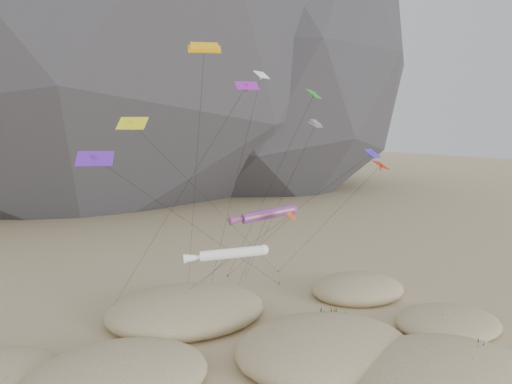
# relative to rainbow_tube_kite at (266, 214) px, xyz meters

# --- Properties ---
(dunes) EXTENTS (49.87, 36.54, 3.54)m
(dunes) POSITION_rel_rainbow_tube_kite_xyz_m (-4.59, -6.71, -9.83)
(dunes) COLOR #CCB789
(dunes) RESTS_ON ground
(dune_grass) EXTENTS (41.73, 28.58, 1.52)m
(dune_grass) POSITION_rel_rainbow_tube_kite_xyz_m (-2.37, -7.98, -9.66)
(dune_grass) COLOR black
(dune_grass) RESTS_ON ground
(kite_stakes) EXTENTS (21.52, 7.81, 0.30)m
(kite_stakes) POSITION_rel_rainbow_tube_kite_xyz_m (-0.67, 11.35, -10.36)
(kite_stakes) COLOR #3F2D1E
(kite_stakes) RESTS_ON ground
(rainbow_tube_kite) EXTENTS (6.97, 10.72, 11.29)m
(rainbow_tube_kite) POSITION_rel_rainbow_tube_kite_xyz_m (0.00, 0.00, 0.00)
(rainbow_tube_kite) COLOR #FB331A
(rainbow_tube_kite) RESTS_ON ground
(white_tube_kite) EXTENTS (7.42, 18.98, 9.42)m
(white_tube_kite) POSITION_rel_rainbow_tube_kite_xyz_m (-6.32, -5.14, -1.75)
(white_tube_kite) COLOR white
(white_tube_kite) RESTS_ON ground
(orange_parafoil) EXTENTS (4.24, 13.13, 25.83)m
(orange_parafoil) POSITION_rel_rainbow_tube_kite_xyz_m (-5.02, 2.14, 14.52)
(orange_parafoil) COLOR orange
(orange_parafoil) RESTS_ON ground
(multi_parafoil) EXTENTS (2.18, 15.34, 19.21)m
(multi_parafoil) POSITION_rel_rainbow_tube_kite_xyz_m (5.00, -0.40, 8.00)
(multi_parafoil) COLOR #FD1A38
(multi_parafoil) RESTS_ON ground
(delta_kites) EXTENTS (29.92, 21.23, 23.85)m
(delta_kites) POSITION_rel_rainbow_tube_kite_xyz_m (-1.00, -0.23, 6.80)
(delta_kites) COLOR #17961D
(delta_kites) RESTS_ON ground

